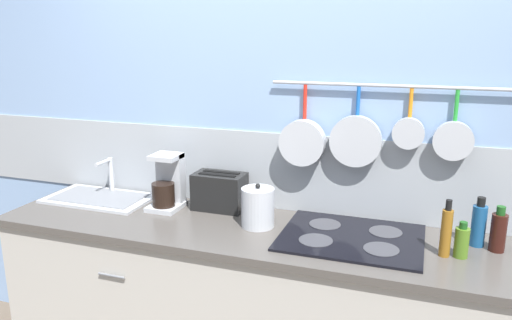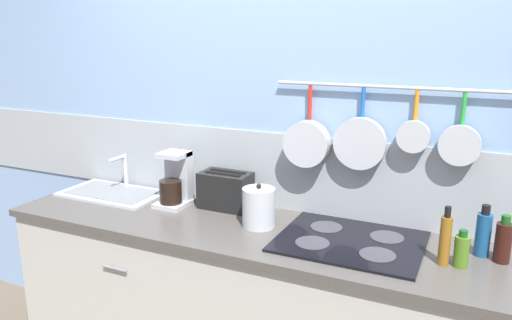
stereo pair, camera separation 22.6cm
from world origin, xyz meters
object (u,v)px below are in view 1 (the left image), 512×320
coffee_maker (168,185)px  toaster (220,191)px  bottle_hot_sauce (446,232)px  bottle_dish_soap (479,224)px  bottle_sesame_oil (498,231)px  kettle (258,207)px  bottle_cooking_wine (462,242)px

coffee_maker → toaster: 0.28m
toaster → bottle_hot_sauce: bearing=-11.1°
bottle_dish_soap → bottle_sesame_oil: 0.08m
kettle → bottle_cooking_wine: (0.90, -0.05, -0.03)m
coffee_maker → bottle_sesame_oil: bearing=-0.9°
bottle_hot_sauce → bottle_cooking_wine: 0.08m
toaster → bottle_cooking_wine: (1.17, -0.21, -0.03)m
coffee_maker → kettle: (0.53, -0.10, -0.03)m
bottle_sesame_oil → bottle_cooking_wine: bearing=-141.6°
bottle_cooking_wine → bottle_sesame_oil: bottle_sesame_oil is taller
toaster → coffee_maker: bearing=-166.1°
coffee_maker → kettle: bearing=-10.2°
kettle → bottle_cooking_wine: size_ratio=1.38×
coffee_maker → bottle_hot_sauce: size_ratio=1.18×
bottle_dish_soap → toaster: bearing=177.3°
bottle_sesame_oil → toaster: bearing=176.0°
bottle_sesame_oil → coffee_maker: bearing=179.1°
toaster → bottle_hot_sauce: bottle_hot_sauce is taller
coffee_maker → bottle_dish_soap: (1.50, 0.01, -0.02)m
kettle → bottle_dish_soap: (0.97, 0.10, 0.00)m
coffee_maker → bottle_sesame_oil: size_ratio=1.46×
bottle_dish_soap → bottle_sesame_oil: bottle_dish_soap is taller
toaster → kettle: kettle is taller
bottle_hot_sauce → bottle_cooking_wine: (0.06, 0.01, -0.04)m
toaster → bottle_dish_soap: bottle_dish_soap is taller
coffee_maker → bottle_cooking_wine: coffee_maker is taller
coffee_maker → bottle_sesame_oil: 1.58m
bottle_cooking_wine → toaster: bearing=169.9°
bottle_hot_sauce → toaster: bearing=168.9°
coffee_maker → bottle_sesame_oil: (1.58, -0.02, -0.03)m
toaster → bottle_cooking_wine: toaster is taller
bottle_cooking_wine → bottle_dish_soap: (0.07, 0.15, 0.03)m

